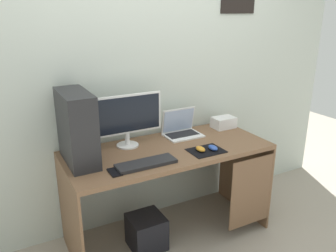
% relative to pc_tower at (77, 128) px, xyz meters
% --- Properties ---
extents(ground_plane, '(8.00, 8.00, 0.00)m').
position_rel_pc_tower_xyz_m(ground_plane, '(0.66, -0.08, -1.02)').
color(ground_plane, '#9E9384').
extents(wall_back, '(4.00, 0.05, 2.60)m').
position_rel_pc_tower_xyz_m(wall_back, '(0.66, 0.30, 0.28)').
color(wall_back, beige).
rests_on(wall_back, ground_plane).
extents(desk, '(1.57, 0.68, 0.77)m').
position_rel_pc_tower_xyz_m(desk, '(0.68, -0.09, -0.40)').
color(desk, brown).
rests_on(desk, ground_plane).
extents(pc_tower, '(0.19, 0.45, 0.50)m').
position_rel_pc_tower_xyz_m(pc_tower, '(0.00, 0.00, 0.00)').
color(pc_tower, '#232326').
rests_on(pc_tower, desk).
extents(monitor, '(0.56, 0.17, 0.41)m').
position_rel_pc_tower_xyz_m(monitor, '(0.40, 0.10, -0.02)').
color(monitor, white).
rests_on(monitor, desk).
extents(laptop, '(0.30, 0.22, 0.22)m').
position_rel_pc_tower_xyz_m(laptop, '(0.89, 0.12, -0.20)').
color(laptop, white).
rests_on(laptop, desk).
extents(projector, '(0.20, 0.14, 0.10)m').
position_rel_pc_tower_xyz_m(projector, '(1.32, 0.11, -0.20)').
color(projector, white).
rests_on(projector, desk).
extents(keyboard, '(0.42, 0.14, 0.02)m').
position_rel_pc_tower_xyz_m(keyboard, '(0.38, -0.28, -0.24)').
color(keyboard, '#232326').
rests_on(keyboard, desk).
extents(mousepad, '(0.26, 0.20, 0.00)m').
position_rel_pc_tower_xyz_m(mousepad, '(0.88, -0.27, -0.25)').
color(mousepad, black).
rests_on(mousepad, desk).
extents(mouse_left, '(0.06, 0.10, 0.03)m').
position_rel_pc_tower_xyz_m(mouse_left, '(0.84, -0.26, -0.23)').
color(mouse_left, orange).
rests_on(mouse_left, mousepad).
extents(mouse_right, '(0.06, 0.10, 0.03)m').
position_rel_pc_tower_xyz_m(mouse_right, '(0.93, -0.28, -0.23)').
color(mouse_right, '#2D51B2').
rests_on(mouse_right, mousepad).
extents(cell_phone, '(0.07, 0.13, 0.01)m').
position_rel_pc_tower_xyz_m(cell_phone, '(0.15, -0.29, -0.24)').
color(cell_phone, black).
rests_on(cell_phone, desk).
extents(subwoofer, '(0.26, 0.26, 0.26)m').
position_rel_pc_tower_xyz_m(subwoofer, '(0.43, -0.15, -0.89)').
color(subwoofer, black).
rests_on(subwoofer, ground_plane).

